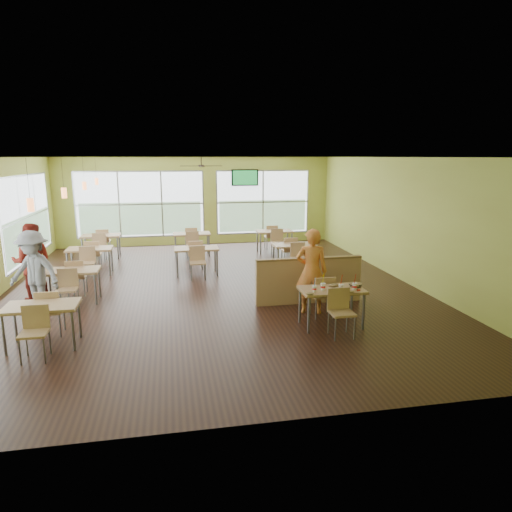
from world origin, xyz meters
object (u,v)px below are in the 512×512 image
half_wall_divider (309,280)px  man_plaid (312,271)px  main_table (332,295)px  food_basket (355,285)px

half_wall_divider → man_plaid: (-0.15, -0.64, 0.37)m
main_table → half_wall_divider: 1.45m
half_wall_divider → man_plaid: size_ratio=1.34×
half_wall_divider → food_basket: half_wall_divider is taller
half_wall_divider → food_basket: 1.50m
half_wall_divider → food_basket: bearing=-70.2°
main_table → food_basket: (0.50, 0.06, 0.15)m
man_plaid → food_basket: 1.00m
half_wall_divider → main_table: bearing=-90.0°
main_table → man_plaid: man_plaid is taller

